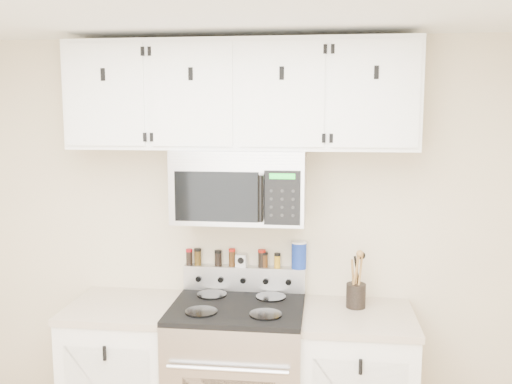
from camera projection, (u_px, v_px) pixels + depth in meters
The scene contains 15 objects.
back_wall at pixel (245, 242), 3.56m from camera, with size 3.50×0.01×2.50m, color beige.
range at pixel (238, 380), 3.36m from camera, with size 0.76×0.65×1.10m.
base_cabinet_left at pixel (126, 376), 3.47m from camera, with size 0.64×0.62×0.92m.
microwave at pixel (240, 185), 3.32m from camera, with size 0.76×0.44×0.42m.
upper_cabinets at pixel (240, 95), 3.27m from camera, with size 2.00×0.35×0.62m.
utensil_crock at pixel (356, 294), 3.33m from camera, with size 0.11×0.11×0.33m.
kitchen_timer at pixel (241, 260), 3.55m from camera, with size 0.07×0.06×0.08m, color silver.
salt_canister at pixel (299, 255), 3.50m from camera, with size 0.09×0.09×0.17m.
spice_jar_0 at pixel (189, 257), 3.58m from camera, with size 0.04×0.04×0.10m.
spice_jar_1 at pixel (198, 257), 3.58m from camera, with size 0.04×0.04×0.11m.
spice_jar_2 at pixel (218, 258), 3.56m from camera, with size 0.05×0.05×0.10m.
spice_jar_3 at pixel (232, 257), 3.55m from camera, with size 0.04×0.04×0.11m.
spice_jar_4 at pixel (262, 258), 3.53m from camera, with size 0.05×0.05×0.11m.
spice_jar_5 at pixel (264, 260), 3.53m from camera, with size 0.04×0.04×0.09m.
spice_jar_6 at pixel (277, 260), 3.52m from camera, with size 0.04×0.04×0.09m.
Camera 1 is at (0.49, -1.70, 2.06)m, focal length 40.00 mm.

